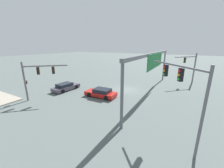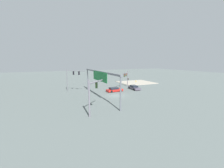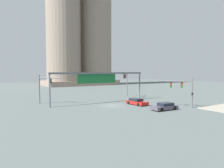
% 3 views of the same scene
% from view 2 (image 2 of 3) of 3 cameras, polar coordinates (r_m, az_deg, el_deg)
% --- Properties ---
extents(ground_plane, '(196.21, 196.21, 0.00)m').
position_cam_2_polar(ground_plane, '(36.36, 1.56, -4.53)').
color(ground_plane, '#555F5D').
extents(sidewalk_corner, '(11.16, 12.56, 0.15)m').
position_cam_2_polar(sidewalk_corner, '(58.59, 9.21, 0.59)').
color(sidewalk_corner, '#9F9687').
rests_on(sidewalk_corner, ground).
extents(traffic_signal_near_corner, '(3.52, 3.54, 5.73)m').
position_cam_2_polar(traffic_signal_near_corner, '(23.19, -7.60, -3.01)').
color(traffic_signal_near_corner, slate).
rests_on(traffic_signal_near_corner, ground).
extents(traffic_signal_opposite_side, '(3.86, 4.42, 5.18)m').
position_cam_2_polar(traffic_signal_opposite_side, '(48.18, 5.55, 2.92)').
color(traffic_signal_opposite_side, slate).
rests_on(traffic_signal_opposite_side, ground).
extents(traffic_signal_cross_street, '(4.56, 4.24, 6.17)m').
position_cam_2_polar(traffic_signal_cross_street, '(42.14, -15.02, 3.14)').
color(traffic_signal_cross_street, slate).
rests_on(traffic_signal_cross_street, ground).
extents(overhead_sign_gantry, '(20.87, 0.43, 6.18)m').
position_cam_2_polar(overhead_sign_gantry, '(33.69, -4.80, 3.24)').
color(overhead_sign_gantry, slate).
rests_on(overhead_sign_gantry, ground).
extents(sedan_car_approaching, '(2.12, 4.57, 1.21)m').
position_cam_2_polar(sedan_car_approaching, '(41.01, 0.92, -2.15)').
color(sedan_car_approaching, red).
rests_on(sedan_car_approaching, ground).
extents(sedan_car_waiting_far, '(4.61, 2.15, 1.21)m').
position_cam_2_polar(sedan_car_waiting_far, '(44.62, 8.50, -1.35)').
color(sedan_car_waiting_far, '#4E4656').
rests_on(sedan_car_waiting_far, ground).
extents(fire_hydrant_on_curb, '(0.33, 0.22, 0.71)m').
position_cam_2_polar(fire_hydrant_on_curb, '(58.90, 9.15, 1.04)').
color(fire_hydrant_on_curb, '#CA9414').
rests_on(fire_hydrant_on_curb, sidewalk_corner).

